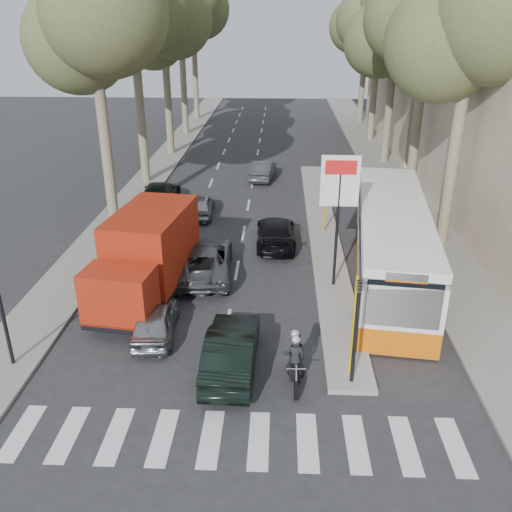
{
  "coord_description": "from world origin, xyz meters",
  "views": [
    {
      "loc": [
        0.92,
        -15.22,
        10.48
      ],
      "look_at": [
        0.04,
        4.52,
        1.6
      ],
      "focal_mm": 38.0,
      "sensor_mm": 36.0,
      "label": 1
    }
  ],
  "objects_px": {
    "silver_hatchback": "(155,320)",
    "dark_hatchback": "(231,350)",
    "city_bus": "(391,241)",
    "red_truck": "(147,256)",
    "motorcycle": "(295,358)"
  },
  "relations": [
    {
      "from": "silver_hatchback",
      "to": "dark_hatchback",
      "type": "bearing_deg",
      "value": 142.36
    },
    {
      "from": "silver_hatchback",
      "to": "red_truck",
      "type": "xyz_separation_m",
      "value": [
        -0.8,
        2.72,
        1.23
      ]
    },
    {
      "from": "dark_hatchback",
      "to": "city_bus",
      "type": "xyz_separation_m",
      "value": [
        6.19,
        6.87,
        0.99
      ]
    },
    {
      "from": "dark_hatchback",
      "to": "red_truck",
      "type": "distance_m",
      "value": 6.0
    },
    {
      "from": "red_truck",
      "to": "city_bus",
      "type": "bearing_deg",
      "value": 20.83
    },
    {
      "from": "dark_hatchback",
      "to": "red_truck",
      "type": "relative_size",
      "value": 0.65
    },
    {
      "from": "silver_hatchback",
      "to": "city_bus",
      "type": "height_order",
      "value": "city_bus"
    },
    {
      "from": "dark_hatchback",
      "to": "city_bus",
      "type": "bearing_deg",
      "value": -130.69
    },
    {
      "from": "silver_hatchback",
      "to": "motorcycle",
      "type": "height_order",
      "value": "motorcycle"
    },
    {
      "from": "dark_hatchback",
      "to": "motorcycle",
      "type": "relative_size",
      "value": 2.16
    },
    {
      "from": "dark_hatchback",
      "to": "city_bus",
      "type": "height_order",
      "value": "city_bus"
    },
    {
      "from": "city_bus",
      "to": "silver_hatchback",
      "type": "bearing_deg",
      "value": -144.11
    },
    {
      "from": "red_truck",
      "to": "silver_hatchback",
      "type": "bearing_deg",
      "value": -65.58
    },
    {
      "from": "city_bus",
      "to": "motorcycle",
      "type": "distance_m",
      "value": 8.49
    },
    {
      "from": "silver_hatchback",
      "to": "dark_hatchback",
      "type": "xyz_separation_m",
      "value": [
        2.87,
        -1.9,
        0.12
      ]
    }
  ]
}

